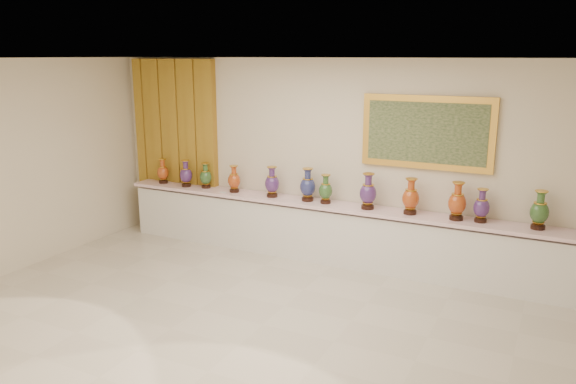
% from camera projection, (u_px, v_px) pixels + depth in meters
% --- Properties ---
extents(ground, '(8.00, 8.00, 0.00)m').
position_uv_depth(ground, '(263.00, 325.00, 6.49)').
color(ground, beige).
rests_on(ground, ground).
extents(room, '(8.00, 8.00, 8.00)m').
position_uv_depth(room, '(209.00, 145.00, 9.26)').
color(room, beige).
rests_on(room, ground).
extents(counter, '(7.28, 0.48, 0.90)m').
position_uv_depth(counter, '(337.00, 234.00, 8.36)').
color(counter, white).
rests_on(counter, ground).
extents(vase_0, '(0.21, 0.21, 0.42)m').
position_uv_depth(vase_0, '(163.00, 172.00, 9.57)').
color(vase_0, black).
rests_on(vase_0, counter).
extents(vase_1, '(0.21, 0.21, 0.45)m').
position_uv_depth(vase_1, '(186.00, 175.00, 9.32)').
color(vase_1, black).
rests_on(vase_1, counter).
extents(vase_2, '(0.21, 0.21, 0.42)m').
position_uv_depth(vase_2, '(206.00, 177.00, 9.22)').
color(vase_2, black).
rests_on(vase_2, counter).
extents(vase_3, '(0.26, 0.26, 0.43)m').
position_uv_depth(vase_3, '(234.00, 180.00, 8.94)').
color(vase_3, black).
rests_on(vase_3, counter).
extents(vase_4, '(0.24, 0.24, 0.48)m').
position_uv_depth(vase_4, '(272.00, 183.00, 8.63)').
color(vase_4, black).
rests_on(vase_4, counter).
extents(vase_5, '(0.28, 0.28, 0.50)m').
position_uv_depth(vase_5, '(308.00, 186.00, 8.39)').
color(vase_5, black).
rests_on(vase_5, counter).
extents(vase_6, '(0.25, 0.25, 0.43)m').
position_uv_depth(vase_6, '(326.00, 190.00, 8.26)').
color(vase_6, black).
rests_on(vase_6, counter).
extents(vase_7, '(0.27, 0.27, 0.52)m').
position_uv_depth(vase_7, '(368.00, 193.00, 7.95)').
color(vase_7, black).
rests_on(vase_7, counter).
extents(vase_8, '(0.30, 0.30, 0.50)m').
position_uv_depth(vase_8, '(411.00, 198.00, 7.70)').
color(vase_8, black).
rests_on(vase_8, counter).
extents(vase_9, '(0.28, 0.28, 0.51)m').
position_uv_depth(vase_9, '(457.00, 203.00, 7.43)').
color(vase_9, black).
rests_on(vase_9, counter).
extents(vase_10, '(0.25, 0.25, 0.45)m').
position_uv_depth(vase_10, '(481.00, 207.00, 7.33)').
color(vase_10, black).
rests_on(vase_10, counter).
extents(vase_11, '(0.25, 0.25, 0.50)m').
position_uv_depth(vase_11, '(539.00, 212.00, 7.03)').
color(vase_11, black).
rests_on(vase_11, counter).
extents(label_card, '(0.10, 0.06, 0.00)m').
position_uv_depth(label_card, '(223.00, 192.00, 8.95)').
color(label_card, white).
rests_on(label_card, counter).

